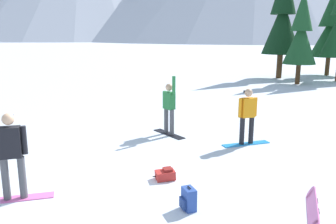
{
  "coord_description": "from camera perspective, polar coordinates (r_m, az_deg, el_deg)",
  "views": [
    {
      "loc": [
        3.66,
        -6.74,
        3.34
      ],
      "look_at": [
        1.23,
        3.45,
        1.0
      ],
      "focal_mm": 37.46,
      "sensor_mm": 36.0,
      "label": 1
    }
  ],
  "objects": [
    {
      "name": "ground_plane",
      "position": [
        8.37,
        -14.11,
        -11.35
      ],
      "size": [
        800.0,
        800.0,
        0.0
      ],
      "primitive_type": "plane",
      "color": "silver"
    },
    {
      "name": "snowboarder_foreground",
      "position": [
        7.75,
        -24.1,
        -6.32
      ],
      "size": [
        1.46,
        0.95,
        1.83
      ],
      "color": "pink",
      "rests_on": "ground_plane"
    },
    {
      "name": "snowboarder_midground",
      "position": [
        10.92,
        12.79,
        -0.54
      ],
      "size": [
        1.45,
        1.05,
        1.74
      ],
      "color": "#1E8CD8",
      "rests_on": "ground_plane"
    },
    {
      "name": "snowboarder_background",
      "position": [
        11.71,
        0.17,
        0.83
      ],
      "size": [
        1.28,
        1.15,
        2.01
      ],
      "color": "black",
      "rests_on": "ground_plane"
    },
    {
      "name": "loose_snowboard_far_spare",
      "position": [
        7.35,
        22.5,
        -14.23
      ],
      "size": [
        0.35,
        1.73,
        0.27
      ],
      "color": "pink",
      "rests_on": "ground_plane"
    },
    {
      "name": "backpack_blue",
      "position": [
        6.99,
        3.34,
        -13.99
      ],
      "size": [
        0.37,
        0.38,
        0.47
      ],
      "color": "#2D4C9E",
      "rests_on": "ground_plane"
    },
    {
      "name": "backpack_red",
      "position": [
        8.33,
        -0.43,
        -10.12
      ],
      "size": [
        0.55,
        0.49,
        0.28
      ],
      "color": "red",
      "rests_on": "ground_plane"
    },
    {
      "name": "pine_tree_young",
      "position": [
        28.31,
        18.17,
        14.46
      ],
      "size": [
        2.83,
        2.83,
        8.36
      ],
      "color": "#472D19",
      "rests_on": "ground_plane"
    },
    {
      "name": "pine_tree_twin",
      "position": [
        25.21,
        20.85,
        11.86
      ],
      "size": [
        2.14,
        2.14,
        6.18
      ],
      "color": "#472D19",
      "rests_on": "ground_plane"
    },
    {
      "name": "pine_tree_slender",
      "position": [
        31.64,
        25.01,
        12.21
      ],
      "size": [
        3.02,
        3.02,
        6.87
      ],
      "color": "#472D19",
      "rests_on": "ground_plane"
    }
  ]
}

